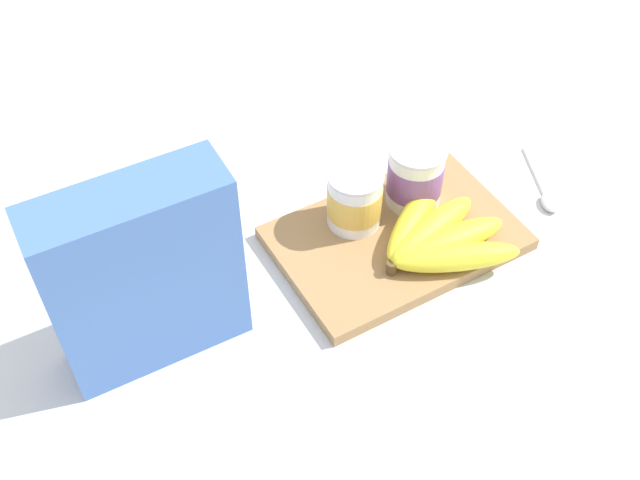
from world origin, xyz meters
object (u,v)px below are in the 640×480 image
Objects in this scene: cutting_board at (396,238)px; cereal_box at (144,276)px; spoon at (544,189)px; yogurt_cup_back at (415,175)px; banana_bunch at (438,236)px; yogurt_cup_front at (355,199)px.

cereal_box is at bearing 178.68° from cutting_board.
yogurt_cup_back is at bearing 159.83° from spoon.
yogurt_cup_front is at bearing 126.80° from banana_bunch.
yogurt_cup_back is 0.20m from spoon.
yogurt_cup_front is at bearing 176.03° from yogurt_cup_back.
cereal_box is (-0.32, 0.01, 0.11)m from cutting_board.
yogurt_cup_front is 0.44× the size of banana_bunch.
cereal_box is 2.67× the size of yogurt_cup_back.
banana_bunch is at bearing -53.29° from cutting_board.
cutting_board is 3.38× the size of yogurt_cup_back.
spoon is (0.23, -0.02, -0.00)m from cutting_board.
spoon is at bearing 5.52° from banana_bunch.
cereal_box is 0.38m from yogurt_cup_back.
yogurt_cup_back is (0.09, -0.01, 0.00)m from yogurt_cup_front.
yogurt_cup_front is at bearing 165.01° from spoon.
yogurt_cup_back is (0.05, 0.04, 0.05)m from cutting_board.
cutting_board is at bearing -53.11° from yogurt_cup_front.
cutting_board is 1.27× the size of cereal_box.
cereal_box is 0.37m from banana_bunch.
cutting_board is at bearing -179.73° from cereal_box.
cereal_box is 1.30× the size of banana_bunch.
banana_bunch is (0.03, -0.04, 0.03)m from cutting_board.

